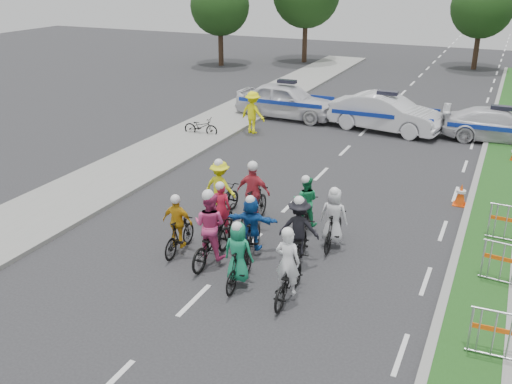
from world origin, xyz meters
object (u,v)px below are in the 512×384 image
at_px(rider_0, 288,275).
at_px(rider_7, 334,223).
at_px(rider_1, 239,260).
at_px(rider_8, 306,209).
at_px(parked_bike, 201,127).
at_px(tree_0, 220,6).
at_px(police_car_0, 287,100).
at_px(rider_3, 179,230).
at_px(police_car_2, 499,125).
at_px(rider_6, 222,219).
at_px(marshal_hiviz, 253,112).
at_px(rider_2, 211,235).
at_px(rider_9, 254,201).
at_px(rider_5, 252,229).
at_px(tree_4, 482,7).
at_px(cone_0, 461,195).
at_px(rider_4, 299,236).
at_px(rider_10, 221,194).
at_px(police_car_1, 386,113).

relative_size(rider_0, rider_7, 1.05).
bearing_deg(rider_1, rider_8, -100.19).
xyz_separation_m(parked_bike, tree_0, (-7.67, 16.52, 3.78)).
bearing_deg(police_car_0, rider_8, -154.00).
distance_m(rider_3, tree_0, 29.21).
xyz_separation_m(police_car_2, parked_bike, (-11.82, -4.52, -0.27)).
xyz_separation_m(rider_6, rider_7, (2.92, 0.73, 0.12)).
relative_size(police_car_0, parked_bike, 3.19).
bearing_deg(marshal_hiviz, rider_6, 123.71).
bearing_deg(rider_2, rider_0, 161.64).
relative_size(rider_7, police_car_2, 0.37).
relative_size(rider_7, rider_9, 0.88).
relative_size(rider_5, tree_4, 0.26).
bearing_deg(cone_0, rider_6, -138.34).
bearing_deg(police_car_0, rider_4, -155.20).
bearing_deg(tree_0, rider_2, -62.79).
relative_size(rider_2, rider_10, 1.08).
xyz_separation_m(rider_3, rider_8, (2.52, 2.63, -0.02)).
xyz_separation_m(rider_4, cone_0, (3.32, 5.48, -0.37)).
bearing_deg(rider_1, parked_bike, -60.17).
height_order(police_car_0, cone_0, police_car_0).
xyz_separation_m(rider_8, police_car_0, (-5.12, 11.48, 0.21)).
distance_m(rider_4, parked_bike, 11.80).
relative_size(police_car_1, marshal_hiviz, 2.69).
xyz_separation_m(police_car_0, tree_4, (7.10, 18.05, 3.35)).
distance_m(rider_3, rider_8, 3.64).
bearing_deg(police_car_2, parked_bike, 105.88).
distance_m(rider_9, rider_10, 1.14).
bearing_deg(parked_bike, police_car_0, -32.09).
xyz_separation_m(rider_0, police_car_2, (3.61, 15.06, 0.08)).
bearing_deg(rider_9, rider_4, 139.96).
relative_size(rider_2, rider_9, 1.01).
bearing_deg(rider_0, rider_4, -80.18).
bearing_deg(rider_0, rider_7, -95.90).
height_order(rider_0, rider_8, rider_0).
bearing_deg(rider_7, police_car_0, -64.92).
relative_size(cone_0, tree_4, 0.11).
bearing_deg(tree_4, police_car_0, -111.46).
height_order(rider_4, rider_6, rider_4).
distance_m(rider_4, rider_10, 3.47).
bearing_deg(rider_7, police_car_2, -107.52).
bearing_deg(rider_6, parked_bike, -66.38).
distance_m(rider_1, rider_7, 3.13).
bearing_deg(marshal_hiviz, rider_10, 122.29).
height_order(rider_6, tree_4, tree_4).
bearing_deg(rider_1, tree_0, -65.31).
bearing_deg(police_car_2, rider_1, 157.01).
xyz_separation_m(rider_5, police_car_2, (5.24, 13.47, -0.04)).
relative_size(rider_6, police_car_2, 0.37).
distance_m(police_car_2, parked_bike, 12.66).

